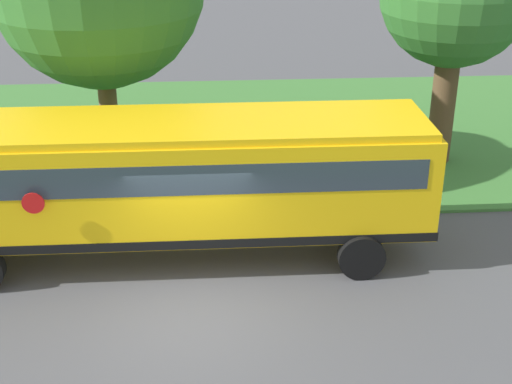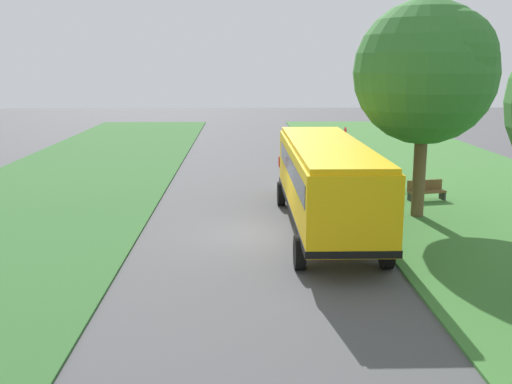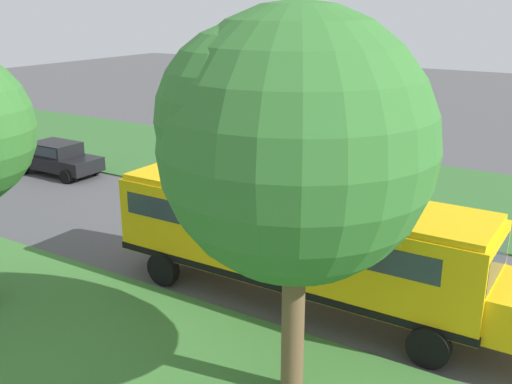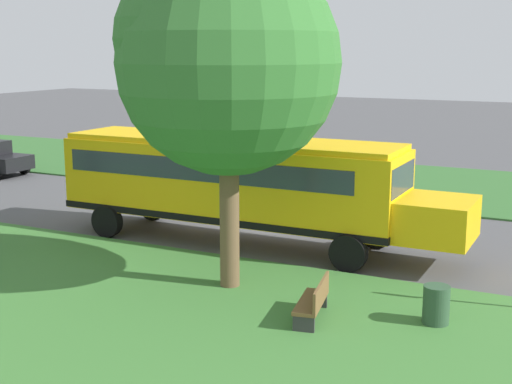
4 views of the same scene
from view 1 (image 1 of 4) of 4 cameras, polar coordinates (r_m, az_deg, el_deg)
name	(u,v)px [view 1 (image 1 of 4)]	position (r m, az deg, el deg)	size (l,w,h in m)	color
ground_plane	(192,314)	(14.20, -5.15, -9.73)	(120.00, 120.00, 0.00)	#4C4C4F
grass_verge	(197,135)	(23.12, -4.78, 4.60)	(12.00, 80.00, 0.08)	#3D7533
school_bus	(171,176)	(15.39, -6.79, 1.28)	(2.84, 12.42, 3.16)	yellow
park_bench	(24,157)	(21.18, -18.09, 2.71)	(1.67, 0.79, 0.92)	brown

